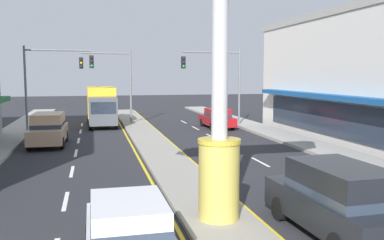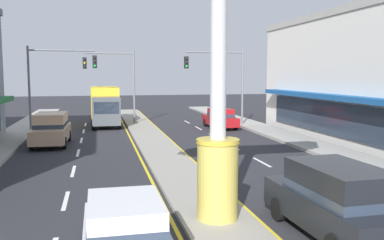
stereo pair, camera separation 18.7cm
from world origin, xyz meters
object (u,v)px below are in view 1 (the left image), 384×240
traffic_light_median_far (112,74)px  suv_far_left_oncoming (338,199)px  suv_far_right_lane (48,129)px  box_truck_near_left_lane (102,105)px  traffic_light_right_side (218,74)px  sedan_mid_left_lane (217,118)px  traffic_light_left_side (51,73)px  district_sign (220,67)px  sedan_near_right_lane (129,236)px

traffic_light_median_far → suv_far_left_oncoming: bearing=-80.2°
suv_far_right_lane → box_truck_near_left_lane: bearing=70.6°
suv_far_right_lane → suv_far_left_oncoming: bearing=-62.3°
traffic_light_right_side → sedan_mid_left_lane: 3.54m
traffic_light_left_side → suv_far_left_oncoming: size_ratio=1.33×
district_sign → traffic_light_left_side: district_sign is taller
sedan_near_right_lane → suv_far_right_lane: bearing=100.8°
sedan_mid_left_lane → suv_far_left_oncoming: bearing=-98.5°
sedan_near_right_lane → sedan_mid_left_lane: 24.37m
suv_far_right_lane → traffic_light_median_far: bearing=66.4°
sedan_near_right_lane → sedan_mid_left_lane: (8.71, 22.76, 0.00)m
suv_far_right_lane → suv_far_left_oncoming: 18.71m
district_sign → box_truck_near_left_lane: 24.49m
box_truck_near_left_lane → district_sign: bearing=-83.6°
traffic_light_right_side → suv_far_left_oncoming: traffic_light_right_side is taller
traffic_light_right_side → box_truck_near_left_lane: bearing=160.8°
district_sign → suv_far_right_lane: size_ratio=1.69×
traffic_light_median_far → suv_far_right_lane: bearing=-113.6°
traffic_light_right_side → suv_far_left_oncoming: bearing=-99.0°
traffic_light_median_far → district_sign: bearing=-85.8°
box_truck_near_left_lane → sedan_mid_left_lane: box_truck_near_left_lane is taller
traffic_light_median_far → suv_far_left_oncoming: 26.75m
district_sign → suv_far_left_oncoming: (2.71, -1.64, -3.40)m
sedan_mid_left_lane → suv_far_right_lane: bearing=-155.6°
district_sign → traffic_light_left_side: size_ratio=1.27×
traffic_light_median_far → box_truck_near_left_lane: traffic_light_median_far is taller
traffic_light_right_side → traffic_light_left_side: bearing=-179.2°
suv_far_left_oncoming → suv_far_right_lane: bearing=117.7°
district_sign → suv_far_left_oncoming: size_ratio=1.68×
box_truck_near_left_lane → traffic_light_right_side: bearing=-19.2°
district_sign → suv_far_left_oncoming: 4.64m
district_sign → sedan_near_right_lane: 5.10m
suv_far_right_lane → suv_far_left_oncoming: (8.71, -16.56, 0.00)m
district_sign → suv_far_right_lane: (-6.00, 14.92, -3.40)m
traffic_light_left_side → suv_far_left_oncoming: bearing=-68.2°
box_truck_near_left_lane → suv_far_left_oncoming: bearing=-78.1°
district_sign → traffic_light_median_far: district_sign is taller
traffic_light_left_side → traffic_light_right_side: (12.58, 0.18, 0.00)m
traffic_light_left_side → traffic_light_median_far: same height
traffic_light_left_side → traffic_light_right_side: 12.58m
traffic_light_median_far → suv_far_left_oncoming: size_ratio=1.33×
traffic_light_median_far → sedan_mid_left_lane: 9.48m
traffic_light_left_side → suv_far_right_lane: bearing=-87.2°
traffic_light_left_side → sedan_near_right_lane: 23.81m
box_truck_near_left_lane → traffic_light_left_side: bearing=-137.0°
traffic_light_left_side → traffic_light_median_far: (4.49, 3.65, -0.05)m
traffic_light_right_side → suv_far_right_lane: (-12.29, -6.14, -3.26)m
box_truck_near_left_lane → sedan_mid_left_lane: bearing=-23.7°
traffic_light_right_side → traffic_light_median_far: bearing=156.8°
suv_far_right_lane → sedan_mid_left_lane: 13.18m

